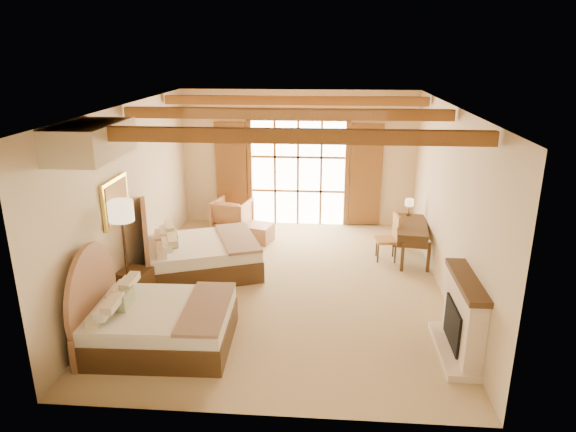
# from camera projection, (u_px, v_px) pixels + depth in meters

# --- Properties ---
(floor) EXTENTS (7.00, 7.00, 0.00)m
(floor) POSITION_uv_depth(u_px,v_px,m) (286.00, 285.00, 9.34)
(floor) COLOR tan
(floor) RESTS_ON ground
(wall_back) EXTENTS (5.50, 0.00, 5.50)m
(wall_back) POSITION_uv_depth(u_px,v_px,m) (298.00, 159.00, 12.15)
(wall_back) COLOR beige
(wall_back) RESTS_ON ground
(wall_left) EXTENTS (0.00, 7.00, 7.00)m
(wall_left) POSITION_uv_depth(u_px,v_px,m) (131.00, 197.00, 9.04)
(wall_left) COLOR beige
(wall_left) RESTS_ON ground
(wall_right) EXTENTS (0.00, 7.00, 7.00)m
(wall_right) POSITION_uv_depth(u_px,v_px,m) (449.00, 204.00, 8.63)
(wall_right) COLOR beige
(wall_right) RESTS_ON ground
(ceiling) EXTENTS (7.00, 7.00, 0.00)m
(ceiling) POSITION_uv_depth(u_px,v_px,m) (286.00, 106.00, 8.33)
(ceiling) COLOR #B36E36
(ceiling) RESTS_ON ground
(ceiling_beams) EXTENTS (5.39, 4.60, 0.18)m
(ceiling_beams) POSITION_uv_depth(u_px,v_px,m) (286.00, 114.00, 8.37)
(ceiling_beams) COLOR olive
(ceiling_beams) RESTS_ON ceiling
(french_doors) EXTENTS (3.95, 0.08, 2.60)m
(french_doors) POSITION_uv_depth(u_px,v_px,m) (298.00, 174.00, 12.20)
(french_doors) COLOR white
(french_doors) RESTS_ON ground
(fireplace) EXTENTS (0.46, 1.40, 1.16)m
(fireplace) POSITION_uv_depth(u_px,v_px,m) (462.00, 321.00, 7.09)
(fireplace) COLOR beige
(fireplace) RESTS_ON ground
(painting) EXTENTS (0.06, 0.95, 0.75)m
(painting) POSITION_uv_depth(u_px,v_px,m) (116.00, 201.00, 8.28)
(painting) COLOR gold
(painting) RESTS_ON wall_left
(canopy_valance) EXTENTS (0.70, 1.40, 0.45)m
(canopy_valance) POSITION_uv_depth(u_px,v_px,m) (91.00, 141.00, 6.70)
(canopy_valance) COLOR beige
(canopy_valance) RESTS_ON ceiling
(bed_near) EXTENTS (2.06, 1.58, 1.33)m
(bed_near) POSITION_uv_depth(u_px,v_px,m) (150.00, 319.00, 7.35)
(bed_near) COLOR #432917
(bed_near) RESTS_ON floor
(bed_far) EXTENTS (2.61, 2.20, 1.37)m
(bed_far) POSITION_uv_depth(u_px,v_px,m) (193.00, 252.00, 9.72)
(bed_far) COLOR #432917
(bed_far) RESTS_ON floor
(nightstand) EXTENTS (0.57, 0.57, 0.57)m
(nightstand) POSITION_uv_depth(u_px,v_px,m) (136.00, 286.00, 8.66)
(nightstand) COLOR #432917
(nightstand) RESTS_ON floor
(floor_lamp) EXTENTS (0.39, 0.39, 1.85)m
(floor_lamp) POSITION_uv_depth(u_px,v_px,m) (122.00, 218.00, 8.02)
(floor_lamp) COLOR #312114
(floor_lamp) RESTS_ON floor
(armchair) EXTENTS (0.97, 0.98, 0.75)m
(armchair) POSITION_uv_depth(u_px,v_px,m) (232.00, 214.00, 12.05)
(armchair) COLOR #AE774A
(armchair) RESTS_ON floor
(ottoman) EXTENTS (0.67, 0.67, 0.39)m
(ottoman) POSITION_uv_depth(u_px,v_px,m) (259.00, 233.00, 11.35)
(ottoman) COLOR #9F6B4B
(ottoman) RESTS_ON floor
(desk) EXTENTS (0.75, 1.44, 0.74)m
(desk) POSITION_uv_depth(u_px,v_px,m) (411.00, 240.00, 10.38)
(desk) COLOR #432917
(desk) RESTS_ON floor
(desk_chair) EXTENTS (0.48, 0.48, 0.97)m
(desk_chair) POSITION_uv_depth(u_px,v_px,m) (387.00, 246.00, 10.35)
(desk_chair) COLOR #B28F45
(desk_chair) RESTS_ON floor
(desk_lamp) EXTENTS (0.18, 0.18, 0.36)m
(desk_lamp) POSITION_uv_depth(u_px,v_px,m) (409.00, 203.00, 10.72)
(desk_lamp) COLOR #312114
(desk_lamp) RESTS_ON desk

